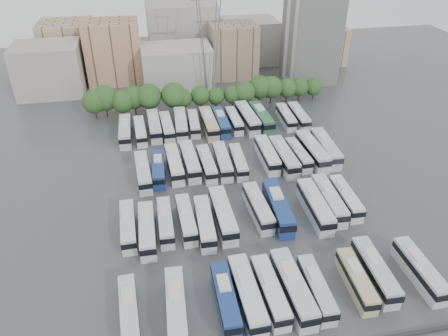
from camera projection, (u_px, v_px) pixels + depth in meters
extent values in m
plane|color=#424447|center=(243.00, 201.00, 82.66)|extent=(220.00, 220.00, 0.00)
cylinder|color=black|center=(96.00, 114.00, 112.07)|extent=(0.36, 0.36, 2.51)
sphere|color=#234C1E|center=(94.00, 102.00, 110.24)|extent=(6.03, 6.03, 6.03)
cylinder|color=black|center=(107.00, 111.00, 113.06)|extent=(0.36, 0.36, 2.71)
sphere|color=#234C1E|center=(105.00, 98.00, 111.08)|extent=(6.52, 6.52, 6.52)
cylinder|color=black|center=(124.00, 113.00, 112.61)|extent=(0.36, 0.36, 2.34)
sphere|color=#234C1E|center=(123.00, 102.00, 110.90)|extent=(5.63, 5.63, 5.63)
cylinder|color=black|center=(136.00, 109.00, 114.36)|extent=(0.36, 0.36, 2.48)
sphere|color=#234C1E|center=(134.00, 97.00, 112.55)|extent=(5.96, 5.96, 5.96)
cylinder|color=black|center=(150.00, 109.00, 114.08)|extent=(0.36, 0.36, 2.72)
sphere|color=#234C1E|center=(149.00, 96.00, 112.10)|extent=(6.52, 6.52, 6.52)
cylinder|color=black|center=(174.00, 108.00, 114.68)|extent=(0.36, 0.36, 2.73)
sphere|color=#234C1E|center=(174.00, 95.00, 112.69)|extent=(6.54, 6.54, 6.54)
cylinder|color=black|center=(183.00, 108.00, 115.45)|extent=(0.36, 0.36, 2.08)
sphere|color=#234C1E|center=(182.00, 98.00, 113.93)|extent=(4.99, 4.99, 4.99)
cylinder|color=black|center=(201.00, 106.00, 116.70)|extent=(0.36, 0.36, 2.15)
sphere|color=#234C1E|center=(200.00, 96.00, 115.13)|extent=(5.16, 5.16, 5.16)
cylinder|color=black|center=(216.00, 105.00, 117.19)|extent=(0.36, 0.36, 1.93)
sphere|color=#234C1E|center=(216.00, 96.00, 115.78)|extent=(4.63, 4.63, 4.63)
cylinder|color=black|center=(233.00, 104.00, 117.76)|extent=(0.36, 0.36, 2.01)
sphere|color=#234C1E|center=(233.00, 95.00, 116.29)|extent=(4.83, 4.83, 4.83)
cylinder|color=black|center=(244.00, 103.00, 117.68)|extent=(0.36, 0.36, 2.41)
sphere|color=#234C1E|center=(244.00, 92.00, 115.92)|extent=(5.77, 5.77, 5.77)
cylinder|color=black|center=(259.00, 99.00, 119.74)|extent=(0.36, 0.36, 2.61)
sphere|color=#234C1E|center=(260.00, 87.00, 117.83)|extent=(6.27, 6.27, 6.27)
cylinder|color=black|center=(271.00, 99.00, 120.03)|extent=(0.36, 0.36, 2.52)
sphere|color=#234C1E|center=(271.00, 87.00, 118.19)|extent=(6.06, 6.06, 6.06)
cylinder|color=black|center=(286.00, 98.00, 120.89)|extent=(0.36, 0.36, 2.22)
sphere|color=#234C1E|center=(287.00, 88.00, 119.28)|extent=(5.32, 5.32, 5.32)
cylinder|color=black|center=(299.00, 97.00, 121.72)|extent=(0.36, 0.36, 2.13)
sphere|color=#234C1E|center=(299.00, 87.00, 120.17)|extent=(5.11, 5.11, 5.11)
cylinder|color=black|center=(313.00, 96.00, 122.35)|extent=(0.36, 0.36, 2.02)
sphere|color=#234C1E|center=(314.00, 87.00, 120.87)|extent=(4.85, 4.85, 4.85)
cube|color=#9E998E|center=(49.00, 69.00, 123.40)|extent=(18.00, 14.00, 14.00)
cube|color=tan|center=(114.00, 52.00, 130.21)|extent=(16.00, 12.00, 18.00)
cube|color=#ADA89E|center=(177.00, 67.00, 128.11)|extent=(20.00, 14.00, 12.00)
cube|color=gray|center=(233.00, 50.00, 134.91)|extent=(14.00, 12.00, 16.00)
cube|color=gray|center=(182.00, 34.00, 143.16)|extent=(22.00, 16.00, 20.00)
cube|color=tan|center=(69.00, 48.00, 136.75)|extent=(16.00, 14.00, 16.00)
cube|color=#A39E93|center=(249.00, 41.00, 146.68)|extent=(18.00, 14.00, 14.00)
cube|color=tan|center=(322.00, 45.00, 146.13)|extent=(14.00, 12.00, 12.00)
cube|color=gray|center=(148.00, 57.00, 138.94)|extent=(12.00, 10.00, 10.00)
cube|color=silver|center=(311.00, 37.00, 129.16)|extent=(14.00, 14.00, 26.00)
cylinder|color=slate|center=(202.00, 40.00, 113.24)|extent=(2.90, 2.91, 33.83)
cylinder|color=slate|center=(200.00, 35.00, 116.55)|extent=(2.90, 2.91, 33.83)
cylinder|color=slate|center=(218.00, 39.00, 113.88)|extent=(2.90, 2.91, 33.83)
cylinder|color=slate|center=(215.00, 35.00, 117.19)|extent=(2.90, 2.91, 33.83)
cube|color=slate|center=(208.00, 21.00, 113.02)|extent=(7.00, 0.30, 0.30)
cube|color=silver|center=(129.00, 311.00, 59.16)|extent=(2.82, 10.91, 3.06)
cube|color=black|center=(129.00, 309.00, 58.73)|extent=(2.94, 11.07, 0.90)
cube|color=silver|center=(127.00, 295.00, 59.33)|extent=(1.67, 2.95, 0.40)
cube|color=silver|center=(176.00, 307.00, 59.56)|extent=(3.09, 12.03, 3.38)
cube|color=black|center=(176.00, 305.00, 59.09)|extent=(3.22, 12.22, 0.99)
cube|color=silver|center=(175.00, 289.00, 59.78)|extent=(1.84, 3.26, 0.44)
cube|color=navy|center=(226.00, 300.00, 60.71)|extent=(2.57, 11.54, 3.26)
cube|color=black|center=(226.00, 297.00, 60.25)|extent=(2.69, 11.71, 0.96)
cube|color=silver|center=(224.00, 283.00, 60.91)|extent=(1.66, 3.09, 0.42)
cube|color=silver|center=(247.00, 295.00, 61.15)|extent=(2.98, 12.82, 3.62)
cube|color=black|center=(248.00, 293.00, 60.65)|extent=(3.11, 13.01, 1.06)
cube|color=silver|center=(245.00, 277.00, 61.37)|extent=(1.88, 3.44, 0.47)
cube|color=silver|center=(270.00, 292.00, 61.83)|extent=(2.83, 11.83, 3.33)
cube|color=black|center=(270.00, 290.00, 61.37)|extent=(2.95, 12.01, 0.98)
cube|color=silver|center=(267.00, 275.00, 62.03)|extent=(1.75, 3.18, 0.43)
cube|color=silver|center=(293.00, 289.00, 62.15)|extent=(3.17, 13.04, 3.67)
cube|color=black|center=(294.00, 286.00, 61.64)|extent=(3.30, 13.24, 1.08)
cube|color=silver|center=(290.00, 270.00, 62.36)|extent=(1.95, 3.51, 0.48)
cube|color=silver|center=(316.00, 289.00, 62.38)|extent=(2.59, 11.07, 3.12)
cube|color=black|center=(317.00, 287.00, 61.94)|extent=(2.70, 11.24, 0.92)
cube|color=silver|center=(314.00, 274.00, 62.57)|extent=(1.63, 2.97, 0.40)
cube|color=#C0B784|center=(356.00, 281.00, 63.78)|extent=(2.79, 10.90, 3.06)
cube|color=black|center=(357.00, 279.00, 63.36)|extent=(2.90, 11.06, 0.90)
cube|color=silver|center=(354.00, 266.00, 63.98)|extent=(1.66, 2.95, 0.40)
cube|color=silver|center=(375.00, 272.00, 65.10)|extent=(3.03, 12.09, 3.40)
cube|color=black|center=(376.00, 269.00, 64.62)|extent=(3.16, 12.27, 1.00)
cube|color=silver|center=(373.00, 255.00, 65.31)|extent=(1.83, 3.26, 0.44)
cube|color=silver|center=(419.00, 271.00, 65.33)|extent=(2.53, 11.64, 3.30)
cube|color=black|center=(421.00, 268.00, 64.87)|extent=(2.65, 11.82, 0.97)
cube|color=silver|center=(417.00, 255.00, 65.53)|extent=(1.66, 3.11, 0.43)
cube|color=silver|center=(128.00, 227.00, 73.96)|extent=(2.64, 11.31, 3.19)
cube|color=black|center=(128.00, 224.00, 73.52)|extent=(2.76, 11.48, 0.94)
cube|color=silver|center=(127.00, 213.00, 74.15)|extent=(1.66, 3.04, 0.41)
cube|color=silver|center=(147.00, 231.00, 72.95)|extent=(2.69, 11.99, 3.39)
cube|color=black|center=(147.00, 228.00, 72.48)|extent=(2.81, 12.17, 1.00)
cube|color=silver|center=(146.00, 216.00, 73.16)|extent=(1.73, 3.21, 0.44)
cube|color=silver|center=(166.00, 222.00, 74.96)|extent=(2.48, 10.96, 3.09)
cube|color=black|center=(165.00, 220.00, 74.53)|extent=(2.59, 11.12, 0.91)
cube|color=silver|center=(164.00, 210.00, 75.15)|extent=(1.59, 2.94, 0.40)
cube|color=silver|center=(186.00, 220.00, 75.51)|extent=(2.64, 11.23, 3.17)
cube|color=black|center=(186.00, 218.00, 75.07)|extent=(2.76, 11.40, 0.93)
cube|color=silver|center=(185.00, 207.00, 75.70)|extent=(1.65, 3.02, 0.41)
cube|color=silver|center=(205.00, 223.00, 74.50)|extent=(2.94, 12.01, 3.38)
cube|color=black|center=(205.00, 221.00, 74.03)|extent=(3.06, 12.19, 0.99)
cube|color=silver|center=(203.00, 209.00, 74.72)|extent=(1.80, 3.24, 0.44)
cube|color=silver|center=(223.00, 215.00, 76.14)|extent=(2.91, 12.92, 3.65)
cube|color=black|center=(223.00, 213.00, 75.64)|extent=(3.04, 13.12, 1.07)
cube|color=silver|center=(221.00, 201.00, 76.36)|extent=(1.87, 3.46, 0.47)
cube|color=silver|center=(258.00, 208.00, 78.12)|extent=(3.01, 12.00, 3.37)
cube|color=black|center=(259.00, 206.00, 77.65)|extent=(3.14, 12.18, 0.99)
cube|color=silver|center=(256.00, 195.00, 78.32)|extent=(1.81, 3.24, 0.44)
cube|color=navy|center=(278.00, 208.00, 77.80)|extent=(3.39, 13.26, 3.72)
cube|color=black|center=(278.00, 206.00, 77.28)|extent=(3.53, 13.46, 1.10)
cube|color=silver|center=(276.00, 193.00, 78.04)|extent=(2.02, 3.59, 0.48)
cube|color=silver|center=(315.00, 207.00, 78.24)|extent=(3.05, 13.01, 3.67)
cube|color=black|center=(316.00, 204.00, 77.72)|extent=(3.18, 13.21, 1.08)
cube|color=silver|center=(313.00, 192.00, 78.47)|extent=(1.91, 3.50, 0.47)
cube|color=silver|center=(329.00, 201.00, 79.86)|extent=(3.10, 12.68, 3.57)
cube|color=black|center=(329.00, 198.00, 79.36)|extent=(3.23, 12.88, 1.05)
cube|color=silver|center=(327.00, 187.00, 80.09)|extent=(1.90, 3.42, 0.46)
cube|color=silver|center=(345.00, 198.00, 80.69)|extent=(2.70, 11.38, 3.21)
cube|color=black|center=(346.00, 196.00, 80.24)|extent=(2.82, 11.55, 0.94)
cube|color=silver|center=(344.00, 186.00, 80.89)|extent=(1.68, 3.06, 0.42)
cube|color=silver|center=(143.00, 173.00, 87.89)|extent=(3.14, 12.14, 3.41)
cube|color=black|center=(143.00, 170.00, 87.42)|extent=(3.27, 12.33, 1.00)
cube|color=silver|center=(142.00, 161.00, 88.09)|extent=(1.86, 3.29, 0.44)
cube|color=navy|center=(159.00, 169.00, 89.13)|extent=(2.88, 11.25, 3.16)
cube|color=black|center=(158.00, 167.00, 88.69)|extent=(3.00, 11.42, 0.93)
cube|color=silver|center=(158.00, 159.00, 89.33)|extent=(1.71, 3.04, 0.41)
cube|color=white|center=(174.00, 165.00, 90.49)|extent=(3.00, 12.14, 3.41)
cube|color=black|center=(174.00, 162.00, 90.01)|extent=(3.13, 12.32, 1.00)
cube|color=silver|center=(173.00, 153.00, 90.69)|extent=(1.82, 3.27, 0.44)
cube|color=silver|center=(190.00, 162.00, 91.36)|extent=(3.11, 12.53, 3.52)
cube|color=black|center=(190.00, 159.00, 90.87)|extent=(3.24, 12.72, 1.04)
cube|color=silver|center=(188.00, 150.00, 91.57)|extent=(1.89, 3.38, 0.46)
cube|color=silver|center=(207.00, 164.00, 90.75)|extent=(2.73, 11.41, 3.21)
cube|color=black|center=(207.00, 162.00, 90.30)|extent=(2.85, 11.58, 0.95)
cube|color=silver|center=(205.00, 153.00, 90.94)|extent=(1.69, 3.07, 0.42)
cube|color=silver|center=(222.00, 162.00, 91.49)|extent=(2.80, 11.91, 3.36)
cube|color=black|center=(223.00, 159.00, 91.03)|extent=(2.92, 12.09, 0.99)
cube|color=silver|center=(221.00, 150.00, 91.71)|extent=(1.75, 3.20, 0.43)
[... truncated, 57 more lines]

